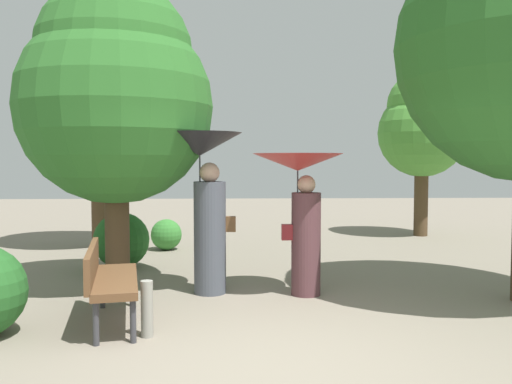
{
  "coord_description": "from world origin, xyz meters",
  "views": [
    {
      "loc": [
        -0.28,
        -4.52,
        1.74
      ],
      "look_at": [
        0.0,
        3.01,
        1.3
      ],
      "focal_mm": 38.08,
      "sensor_mm": 36.0,
      "label": 1
    }
  ],
  "objects_px": {
    "person_left": "(204,183)",
    "park_bench": "(108,276)",
    "tree_mid_right": "(422,125)",
    "tree_near_left": "(100,74)",
    "path_marker_post": "(147,309)",
    "person_right": "(301,194)",
    "tree_mid_left": "(115,91)"
  },
  "relations": [
    {
      "from": "tree_near_left",
      "to": "tree_mid_right",
      "type": "bearing_deg",
      "value": 11.07
    },
    {
      "from": "path_marker_post",
      "to": "tree_mid_left",
      "type": "bearing_deg",
      "value": 109.3
    },
    {
      "from": "person_right",
      "to": "tree_mid_right",
      "type": "relative_size",
      "value": 0.48
    },
    {
      "from": "tree_mid_left",
      "to": "tree_mid_right",
      "type": "relative_size",
      "value": 1.1
    },
    {
      "from": "person_left",
      "to": "person_right",
      "type": "relative_size",
      "value": 1.15
    },
    {
      "from": "tree_near_left",
      "to": "path_marker_post",
      "type": "bearing_deg",
      "value": -72.32
    },
    {
      "from": "tree_near_left",
      "to": "person_left",
      "type": "bearing_deg",
      "value": -59.8
    },
    {
      "from": "tree_mid_left",
      "to": "path_marker_post",
      "type": "relative_size",
      "value": 7.43
    },
    {
      "from": "person_right",
      "to": "tree_mid_left",
      "type": "relative_size",
      "value": 0.44
    },
    {
      "from": "person_right",
      "to": "path_marker_post",
      "type": "bearing_deg",
      "value": 127.3
    },
    {
      "from": "park_bench",
      "to": "tree_near_left",
      "type": "xyz_separation_m",
      "value": [
        -1.31,
        5.19,
        2.93
      ]
    },
    {
      "from": "person_left",
      "to": "person_right",
      "type": "bearing_deg",
      "value": -102.14
    },
    {
      "from": "park_bench",
      "to": "tree_mid_left",
      "type": "xyz_separation_m",
      "value": [
        -0.26,
        1.67,
        2.15
      ]
    },
    {
      "from": "path_marker_post",
      "to": "tree_mid_right",
      "type": "bearing_deg",
      "value": 53.68
    },
    {
      "from": "tree_near_left",
      "to": "tree_mid_left",
      "type": "xyz_separation_m",
      "value": [
        1.05,
        -3.52,
        -0.78
      ]
    },
    {
      "from": "person_right",
      "to": "path_marker_post",
      "type": "xyz_separation_m",
      "value": [
        -1.71,
        -1.61,
        -1.03
      ]
    },
    {
      "from": "park_bench",
      "to": "tree_mid_right",
      "type": "bearing_deg",
      "value": -51.76
    },
    {
      "from": "person_left",
      "to": "tree_near_left",
      "type": "relative_size",
      "value": 0.41
    },
    {
      "from": "person_left",
      "to": "path_marker_post",
      "type": "xyz_separation_m",
      "value": [
        -0.47,
        -1.74,
        -1.16
      ]
    },
    {
      "from": "park_bench",
      "to": "tree_mid_left",
      "type": "bearing_deg",
      "value": -2.43
    },
    {
      "from": "tree_mid_left",
      "to": "tree_near_left",
      "type": "bearing_deg",
      "value": 106.69
    },
    {
      "from": "person_right",
      "to": "path_marker_post",
      "type": "relative_size",
      "value": 3.26
    },
    {
      "from": "person_left",
      "to": "tree_mid_right",
      "type": "height_order",
      "value": "tree_mid_right"
    },
    {
      "from": "path_marker_post",
      "to": "person_left",
      "type": "bearing_deg",
      "value": 74.98
    },
    {
      "from": "person_left",
      "to": "tree_mid_right",
      "type": "bearing_deg",
      "value": -47.59
    },
    {
      "from": "person_left",
      "to": "tree_mid_left",
      "type": "relative_size",
      "value": 0.5
    },
    {
      "from": "person_left",
      "to": "park_bench",
      "type": "height_order",
      "value": "person_left"
    },
    {
      "from": "tree_near_left",
      "to": "path_marker_post",
      "type": "distance_m",
      "value": 6.7
    },
    {
      "from": "park_bench",
      "to": "path_marker_post",
      "type": "relative_size",
      "value": 2.8
    },
    {
      "from": "person_left",
      "to": "tree_mid_left",
      "type": "distance_m",
      "value": 1.76
    },
    {
      "from": "person_right",
      "to": "path_marker_post",
      "type": "distance_m",
      "value": 2.56
    },
    {
      "from": "tree_near_left",
      "to": "tree_mid_right",
      "type": "relative_size",
      "value": 1.36
    }
  ]
}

